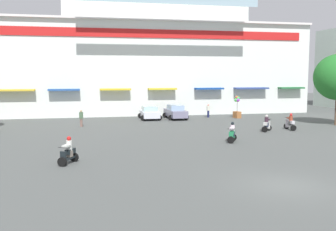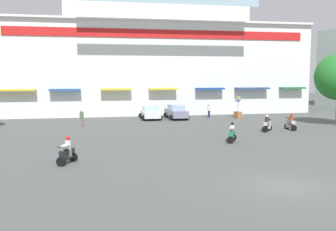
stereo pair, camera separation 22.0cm
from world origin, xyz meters
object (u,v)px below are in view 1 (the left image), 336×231
at_px(parked_car_1, 175,112).
at_px(pedestrian_0, 81,117).
at_px(scooter_rider_1, 267,124).
at_px(pedestrian_1, 208,110).
at_px(scooter_rider_3, 232,134).
at_px(balloon_vendor_cart, 237,109).
at_px(scooter_rider_0, 290,123).
at_px(scooter_rider_2, 68,153).
at_px(parked_car_0, 150,113).

height_order(parked_car_1, pedestrian_0, pedestrian_0).
relative_size(scooter_rider_1, pedestrian_1, 0.96).
distance_m(scooter_rider_1, scooter_rider_3, 6.58).
xyz_separation_m(scooter_rider_3, pedestrian_0, (-11.13, 10.87, 0.29)).
distance_m(scooter_rider_3, balloon_vendor_cart, 16.10).
bearing_deg(balloon_vendor_cart, scooter_rider_3, -113.25).
height_order(scooter_rider_0, pedestrian_1, pedestrian_1).
xyz_separation_m(scooter_rider_2, scooter_rider_3, (11.62, 4.73, -0.01)).
height_order(scooter_rider_1, scooter_rider_3, same).
bearing_deg(pedestrian_1, balloon_vendor_cart, -21.40).
bearing_deg(scooter_rider_2, parked_car_0, 68.71).
distance_m(scooter_rider_2, balloon_vendor_cart, 26.54).
bearing_deg(scooter_rider_1, parked_car_1, 117.23).
bearing_deg(scooter_rider_1, parked_car_0, 127.80).
relative_size(parked_car_0, scooter_rider_3, 2.54).
xyz_separation_m(scooter_rider_0, balloon_vendor_cart, (-1.09, 9.96, 0.36)).
height_order(parked_car_1, scooter_rider_1, parked_car_1).
height_order(scooter_rider_2, pedestrian_1, pedestrian_1).
height_order(parked_car_1, scooter_rider_2, parked_car_1).
relative_size(parked_car_0, scooter_rider_1, 2.54).
height_order(scooter_rider_3, balloon_vendor_cart, balloon_vendor_cart).
bearing_deg(scooter_rider_3, scooter_rider_2, -157.85).
bearing_deg(scooter_rider_3, parked_car_1, 92.90).
distance_m(scooter_rider_2, pedestrian_0, 15.61).
relative_size(parked_car_1, scooter_rider_3, 2.95).
relative_size(pedestrian_1, balloon_vendor_cart, 0.62).
relative_size(scooter_rider_1, balloon_vendor_cart, 0.59).
bearing_deg(scooter_rider_0, parked_car_0, 136.23).
bearing_deg(parked_car_1, parked_car_0, 178.82).
relative_size(parked_car_1, scooter_rider_0, 2.91).
distance_m(parked_car_0, scooter_rider_0, 15.47).
relative_size(scooter_rider_0, pedestrian_1, 0.98).
relative_size(parked_car_0, balloon_vendor_cart, 1.50).
bearing_deg(scooter_rider_2, pedestrian_0, 88.18).
bearing_deg(scooter_rider_0, pedestrian_1, 110.49).
distance_m(scooter_rider_0, pedestrian_1, 11.93).
bearing_deg(pedestrian_1, scooter_rider_3, -101.55).
relative_size(parked_car_1, scooter_rider_2, 2.84).
height_order(parked_car_1, balloon_vendor_cart, balloon_vendor_cart).
xyz_separation_m(parked_car_0, scooter_rider_0, (11.17, -10.70, -0.09)).
bearing_deg(pedestrian_0, pedestrian_1, 19.59).
bearing_deg(balloon_vendor_cart, parked_car_1, 174.56).
height_order(parked_car_0, scooter_rider_3, scooter_rider_3).
bearing_deg(scooter_rider_1, pedestrian_0, 157.95).
xyz_separation_m(scooter_rider_2, pedestrian_0, (0.50, 15.60, 0.28)).
xyz_separation_m(scooter_rider_3, pedestrian_1, (3.27, 16.00, 0.25)).
bearing_deg(pedestrian_0, scooter_rider_3, -44.33).
xyz_separation_m(scooter_rider_1, balloon_vendor_cart, (1.43, 10.42, 0.37)).
relative_size(parked_car_1, pedestrian_1, 2.84).
bearing_deg(scooter_rider_3, scooter_rider_1, 41.57).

